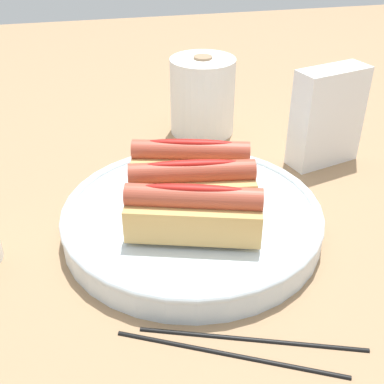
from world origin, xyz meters
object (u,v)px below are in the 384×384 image
Objects in this scene: serving_bowl at (192,217)px; hotdog_side at (191,164)px; napkin_box at (327,117)px; chopstick_far at (230,353)px; chopstick_near at (256,338)px; hotdog_back at (192,186)px; hotdog_front at (194,212)px; paper_towel_roll at (202,96)px.

hotdog_side reaches higher than serving_bowl.
napkin_box is 0.42m from chopstick_far.
chopstick_near is at bearing 48.43° from chopstick_far.
hotdog_back is 0.28m from napkin_box.
hotdog_side is at bearing 111.93° from chopstick_far.
hotdog_front is 0.15m from chopstick_near.
serving_bowl is 0.07m from hotdog_side.
napkin_box reaches higher than hotdog_side.
napkin_box is at bearing 29.09° from serving_bowl.
hotdog_front is 0.31m from napkin_box.
hotdog_front is 0.35m from paper_towel_roll.
serving_bowl is at bearing -165.70° from napkin_box.
hotdog_side is 1.05× the size of napkin_box.
serving_bowl is 2.04× the size of hotdog_side.
hotdog_side is 0.72× the size of chopstick_near.
chopstick_far is (-0.01, -0.20, -0.02)m from serving_bowl.
hotdog_back is 0.30m from paper_towel_roll.
napkin_box is 0.40m from chopstick_near.
paper_towel_roll reaches higher than chopstick_far.
paper_towel_roll reaches higher than hotdog_side.
serving_bowl is 1.47× the size of chopstick_near.
chopstick_near is at bearing -83.88° from serving_bowl.
paper_towel_roll reaches higher than chopstick_near.
hotdog_back is 0.99× the size of hotdog_side.
hotdog_side reaches higher than chopstick_near.
hotdog_side is 0.72× the size of chopstick_far.
serving_bowl reaches higher than chopstick_far.
hotdog_back reaches higher than chopstick_near.
chopstick_near is (-0.06, -0.47, -0.06)m from paper_towel_roll.
chopstick_near is (0.03, -0.13, -0.06)m from hotdog_front.
hotdog_side is 0.24m from napkin_box.
hotdog_front is at bearing -101.28° from hotdog_back.
hotdog_back is at bearing 116.03° from chopstick_near.
serving_bowl is 1.47× the size of chopstick_far.
chopstick_far is (-0.09, -0.48, -0.06)m from paper_towel_roll.
hotdog_side is at bearing -175.61° from napkin_box.
napkin_box is at bearing 29.09° from hotdog_back.
napkin_box reaches higher than hotdog_back.
serving_bowl is 0.19m from chopstick_near.
chopstick_far is (-0.01, -0.20, -0.06)m from hotdog_back.
napkin_box is at bearing 36.76° from hotdog_front.
napkin_box is at bearing 19.17° from hotdog_side.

